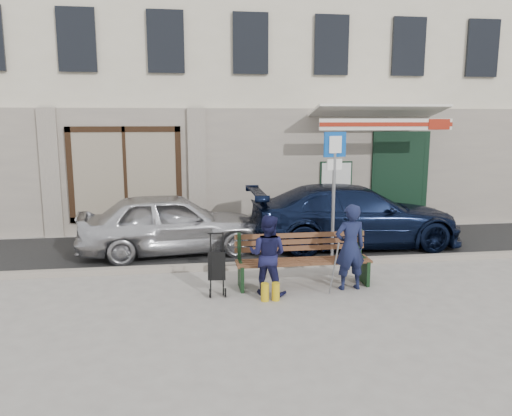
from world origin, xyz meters
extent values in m
plane|color=#9E9991|center=(0.00, 0.00, 0.00)|extent=(80.00, 80.00, 0.00)
cube|color=#282828|center=(0.00, 3.10, 0.01)|extent=(60.00, 3.20, 0.01)
cube|color=#9E9384|center=(0.00, 1.50, 0.06)|extent=(60.00, 0.18, 0.12)
cube|color=beige|center=(0.00, 8.50, 5.00)|extent=(20.00, 7.00, 10.00)
cube|color=#9E9384|center=(0.00, 4.96, 1.60)|extent=(20.00, 0.12, 3.20)
cube|color=maroon|center=(-3.20, 5.02, 1.55)|extent=(2.50, 0.12, 2.00)
cube|color=black|center=(4.10, 4.88, 1.30)|extent=(1.60, 0.10, 2.60)
cube|color=black|center=(4.10, 5.35, 1.20)|extent=(1.25, 0.90, 2.40)
cube|color=white|center=(2.30, 4.85, 1.45)|extent=(0.80, 0.03, 0.65)
cube|color=white|center=(3.20, 4.62, 3.08)|extent=(3.40, 1.72, 0.42)
cube|color=white|center=(3.20, 3.77, 2.80)|extent=(3.40, 0.05, 0.28)
cube|color=maroon|center=(3.20, 3.74, 2.80)|extent=(3.40, 0.02, 0.10)
imported|color=#BBBBC0|center=(-2.04, 2.86, 0.68)|extent=(4.17, 2.08, 1.36)
imported|color=black|center=(2.16, 2.95, 0.72)|extent=(4.95, 2.05, 1.43)
cylinder|color=gray|center=(1.25, 1.66, 1.29)|extent=(0.07, 0.07, 2.58)
cube|color=#0B48A5|center=(1.25, 1.66, 2.43)|extent=(0.49, 0.16, 0.50)
cube|color=white|center=(1.25, 1.63, 2.43)|extent=(0.27, 0.09, 0.34)
cube|color=white|center=(1.25, 1.66, 2.04)|extent=(0.33, 0.11, 0.22)
cube|color=brown|center=(0.33, 0.32, 0.45)|extent=(2.40, 0.50, 0.04)
cube|color=brown|center=(0.33, 0.60, 0.74)|extent=(2.40, 0.10, 0.36)
cube|color=#16321A|center=(-0.79, 0.32, 0.23)|extent=(0.06, 0.50, 0.45)
cube|color=#16321A|center=(1.45, 0.32, 0.23)|extent=(0.06, 0.50, 0.45)
cube|color=white|center=(1.08, 0.22, 0.48)|extent=(0.34, 0.25, 0.11)
cylinder|color=gray|center=(0.68, -0.35, 0.50)|extent=(0.07, 0.34, 0.96)
cylinder|color=gold|center=(-0.47, -0.33, 0.15)|extent=(0.13, 0.13, 0.30)
cylinder|color=gold|center=(-0.29, -0.33, 0.15)|extent=(0.13, 0.13, 0.30)
imported|color=#151B3B|center=(1.08, 0.04, 0.75)|extent=(0.58, 0.41, 1.51)
imported|color=#16173D|center=(-0.37, 0.02, 0.68)|extent=(0.83, 0.76, 1.37)
cylinder|color=black|center=(-1.35, -0.05, 0.07)|extent=(0.04, 0.15, 0.15)
cylinder|color=black|center=(-1.09, -0.05, 0.07)|extent=(0.04, 0.15, 0.15)
cube|color=black|center=(-1.22, 0.17, 0.48)|extent=(0.32, 0.29, 0.50)
cylinder|color=black|center=(-1.22, 0.29, 1.02)|extent=(0.28, 0.05, 0.02)
camera|label=1|loc=(-1.72, -7.99, 2.95)|focal=35.00mm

